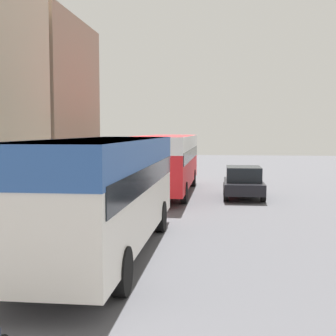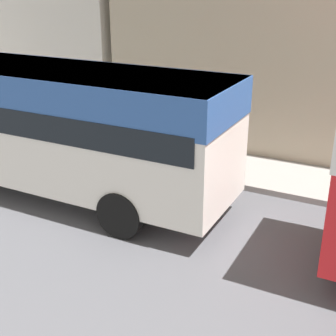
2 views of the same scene
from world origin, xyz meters
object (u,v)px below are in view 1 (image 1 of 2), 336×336
Objects in this scene: bus_lead at (104,180)px; car_crossing at (243,182)px; pedestrian_near_curb at (103,172)px; bus_following at (167,156)px.

car_crossing is (4.13, 11.01, -1.20)m from bus_lead.
bus_lead is 5.22× the size of pedestrian_near_curb.
car_crossing is 2.05× the size of pedestrian_near_curb.
pedestrian_near_curb reaches higher than car_crossing.
bus_following is (0.21, 12.23, -0.02)m from bus_lead.
bus_following is 2.79× the size of car_crossing.
car_crossing is at bearing -7.33° from pedestrian_near_curb.
bus_following is 4.26m from car_crossing.
car_crossing is 7.35m from pedestrian_near_curb.
pedestrian_near_curb is at bearing -175.24° from bus_following.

